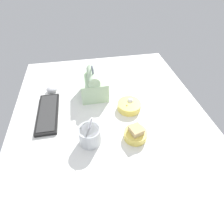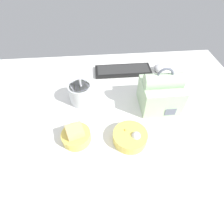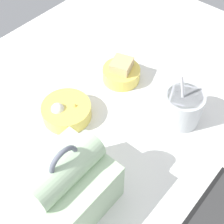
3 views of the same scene
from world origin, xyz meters
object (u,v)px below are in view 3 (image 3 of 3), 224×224
lunch_bag (69,184)px  soup_cup (182,107)px  bento_bowl_sandwich (121,72)px  bento_bowl_snacks (67,111)px

lunch_bag → soup_cup: (-36.16, 5.80, -2.72)cm
bento_bowl_sandwich → lunch_bag: bearing=23.7°
bento_bowl_snacks → lunch_bag: bearing=48.6°
lunch_bag → bento_bowl_sandwich: lunch_bag is taller
soup_cup → bento_bowl_sandwich: size_ratio=1.38×
lunch_bag → bento_bowl_sandwich: size_ratio=1.81×
soup_cup → bento_bowl_sandwich: (-1.42, -22.29, -2.26)cm
bento_bowl_sandwich → bento_bowl_snacks: size_ratio=0.84×
lunch_bag → bento_bowl_snacks: bearing=-131.4°
soup_cup → bento_bowl_sandwich: soup_cup is taller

